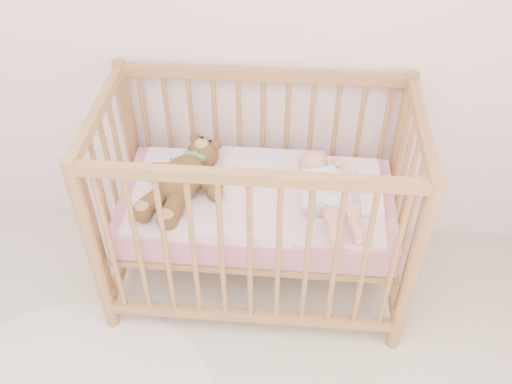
# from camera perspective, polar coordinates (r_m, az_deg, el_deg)

# --- Properties ---
(crib) EXTENTS (1.36, 0.76, 1.00)m
(crib) POSITION_cam_1_polar(r_m,az_deg,el_deg) (2.57, 0.09, -1.24)
(crib) COLOR tan
(crib) RESTS_ON floor
(mattress) EXTENTS (1.22, 0.62, 0.13)m
(mattress) POSITION_cam_1_polar(r_m,az_deg,el_deg) (2.58, 0.09, -1.48)
(mattress) COLOR #C57B89
(mattress) RESTS_ON crib
(blanket) EXTENTS (1.10, 0.58, 0.06)m
(blanket) POSITION_cam_1_polar(r_m,az_deg,el_deg) (2.53, 0.09, -0.25)
(blanket) COLOR #FCADCE
(blanket) RESTS_ON mattress
(baby) EXTENTS (0.44, 0.64, 0.14)m
(baby) POSITION_cam_1_polar(r_m,az_deg,el_deg) (2.47, 6.95, 0.35)
(baby) COLOR white
(baby) RESTS_ON blanket
(teddy_bear) EXTENTS (0.57, 0.68, 0.16)m
(teddy_bear) POSITION_cam_1_polar(r_m,az_deg,el_deg) (2.50, -7.47, 1.30)
(teddy_bear) COLOR brown
(teddy_bear) RESTS_ON blanket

